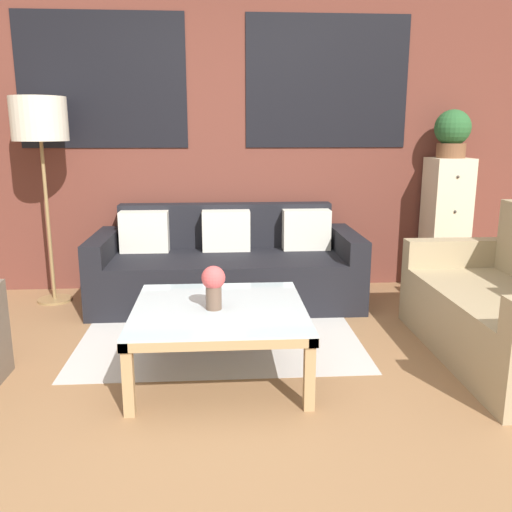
{
  "coord_description": "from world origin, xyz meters",
  "views": [
    {
      "loc": [
        0.01,
        -2.4,
        1.4
      ],
      "look_at": [
        0.26,
        1.23,
        0.55
      ],
      "focal_mm": 38.0,
      "sensor_mm": 36.0,
      "label": 1
    }
  ],
  "objects": [
    {
      "name": "drawer_cabinet",
      "position": [
        2.0,
        2.18,
        0.58
      ],
      "size": [
        0.33,
        0.38,
        1.17
      ],
      "color": "beige",
      "rests_on": "ground_plane"
    },
    {
      "name": "floor_lamp",
      "position": [
        -1.38,
        2.05,
        1.44
      ],
      "size": [
        0.43,
        0.43,
        1.65
      ],
      "color": "olive",
      "rests_on": "ground_plane"
    },
    {
      "name": "ground_plane",
      "position": [
        0.0,
        0.0,
        0.0
      ],
      "size": [
        16.0,
        16.0,
        0.0
      ],
      "primitive_type": "plane",
      "color": "#8E6642"
    },
    {
      "name": "wall_back_brick",
      "position": [
        0.0,
        2.44,
        1.41
      ],
      "size": [
        8.4,
        0.09,
        2.8
      ],
      "color": "brown",
      "rests_on": "ground_plane"
    },
    {
      "name": "coffee_table",
      "position": [
        -0.0,
        0.55,
        0.36
      ],
      "size": [
        0.98,
        0.98,
        0.41
      ],
      "color": "silver",
      "rests_on": "ground_plane"
    },
    {
      "name": "flower_vase",
      "position": [
        -0.03,
        0.52,
        0.56
      ],
      "size": [
        0.13,
        0.13,
        0.25
      ],
      "color": "brown",
      "rests_on": "coffee_table"
    },
    {
      "name": "rug",
      "position": [
        -0.0,
        1.18,
        0.0
      ],
      "size": [
        1.89,
        1.42,
        0.0
      ],
      "color": "#BCB7B2",
      "rests_on": "ground_plane"
    },
    {
      "name": "potted_plant",
      "position": [
        2.0,
        2.18,
        1.38
      ],
      "size": [
        0.3,
        0.3,
        0.4
      ],
      "color": "brown",
      "rests_on": "drawer_cabinet"
    },
    {
      "name": "couch_dark",
      "position": [
        0.07,
        1.95,
        0.28
      ],
      "size": [
        2.15,
        0.88,
        0.78
      ],
      "color": "black",
      "rests_on": "ground_plane"
    }
  ]
}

